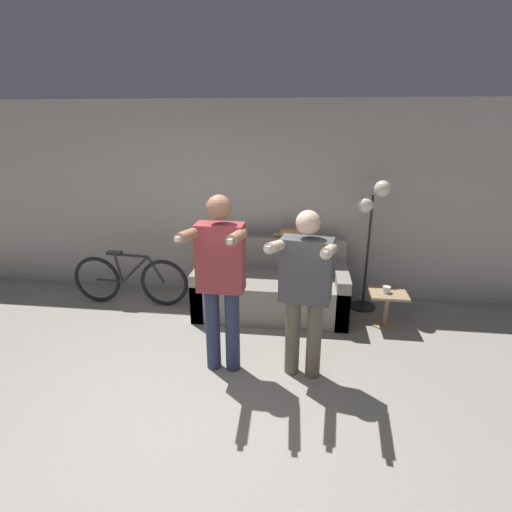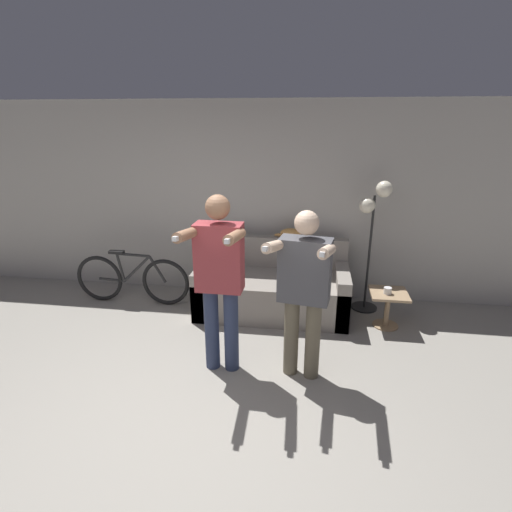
% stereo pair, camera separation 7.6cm
% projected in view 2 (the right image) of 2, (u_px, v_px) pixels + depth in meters
% --- Properties ---
extents(ground_plane, '(16.00, 16.00, 0.00)m').
position_uv_depth(ground_plane, '(184.00, 426.00, 3.23)').
color(ground_plane, gray).
extents(wall_back, '(10.00, 0.05, 2.60)m').
position_uv_depth(wall_back, '(242.00, 201.00, 5.38)').
color(wall_back, '#B7B2A8').
rests_on(wall_back, ground_plane).
extents(couch, '(1.88, 0.92, 0.89)m').
position_uv_depth(couch, '(273.00, 289.00, 5.10)').
color(couch, gray).
rests_on(couch, ground_plane).
extents(person_left, '(0.51, 0.67, 1.74)m').
position_uv_depth(person_left, '(219.00, 274.00, 3.66)').
color(person_left, '#2D3856').
rests_on(person_left, ground_plane).
extents(person_right, '(0.60, 0.73, 1.62)m').
position_uv_depth(person_right, '(304.00, 285.00, 3.57)').
color(person_right, '#6B604C').
rests_on(person_right, ground_plane).
extents(cat, '(0.40, 0.14, 0.16)m').
position_uv_depth(cat, '(292.00, 233.00, 5.18)').
color(cat, tan).
rests_on(cat, couch).
extents(floor_lamp, '(0.37, 0.33, 1.66)m').
position_uv_depth(floor_lamp, '(374.00, 216.00, 4.84)').
color(floor_lamp, black).
rests_on(floor_lamp, ground_plane).
extents(side_table, '(0.43, 0.43, 0.44)m').
position_uv_depth(side_table, '(388.00, 302.00, 4.70)').
color(side_table, '#A38460').
rests_on(side_table, ground_plane).
extents(cup, '(0.09, 0.09, 0.08)m').
position_uv_depth(cup, '(388.00, 291.00, 4.61)').
color(cup, white).
rests_on(cup, side_table).
extents(bicycle, '(1.57, 0.07, 0.73)m').
position_uv_depth(bicycle, '(132.00, 279.00, 5.30)').
color(bicycle, black).
rests_on(bicycle, ground_plane).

